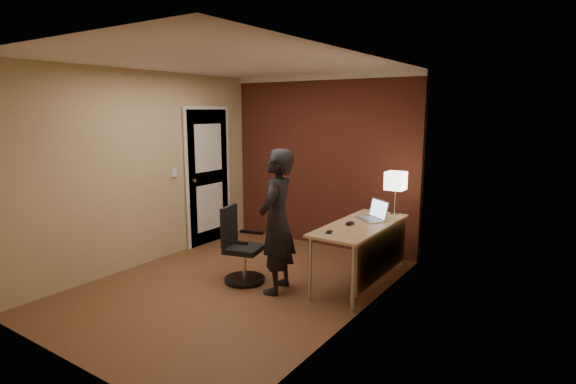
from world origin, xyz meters
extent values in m
plane|color=brown|center=(0.00, 0.00, 0.00)|extent=(4.00, 4.00, 0.00)
plane|color=white|center=(0.00, 0.00, 2.50)|extent=(4.00, 4.00, 0.00)
plane|color=tan|center=(0.00, 2.00, 1.25)|extent=(3.00, 0.00, 3.00)
plane|color=tan|center=(0.00, -2.00, 1.25)|extent=(3.00, 0.00, 3.00)
plane|color=tan|center=(-1.50, 0.00, 1.25)|extent=(0.00, 4.00, 4.00)
plane|color=tan|center=(1.50, 0.00, 1.25)|extent=(0.00, 4.00, 4.00)
cube|color=brown|center=(0.00, 1.97, 1.25)|extent=(2.98, 0.06, 2.50)
cube|color=silver|center=(0.00, 1.96, 2.46)|extent=(3.00, 0.08, 0.08)
cube|color=silver|center=(0.00, -1.96, 2.46)|extent=(3.00, 0.08, 0.08)
cube|color=silver|center=(-1.46, 0.00, 2.46)|extent=(0.08, 4.00, 0.08)
cube|color=silver|center=(1.46, 0.00, 2.46)|extent=(0.08, 4.00, 0.08)
cube|color=silver|center=(-1.48, 1.10, 1.00)|extent=(0.05, 0.82, 2.02)
cube|color=silver|center=(-1.46, 1.10, 1.00)|extent=(0.02, 0.92, 2.12)
cylinder|color=silver|center=(-1.43, 0.77, 1.00)|extent=(0.05, 0.05, 0.05)
cube|color=silver|center=(-1.49, 0.45, 1.15)|extent=(0.02, 0.08, 0.12)
cube|color=tan|center=(1.18, 0.79, 0.71)|extent=(0.60, 1.50, 0.03)
cube|color=tan|center=(1.46, 0.79, 0.43)|extent=(0.02, 1.38, 0.54)
cylinder|color=silver|center=(0.93, 0.10, 0.35)|extent=(0.04, 0.04, 0.70)
cylinder|color=silver|center=(0.93, 1.48, 0.35)|extent=(0.04, 0.04, 0.70)
cylinder|color=silver|center=(1.43, 0.10, 0.35)|extent=(0.04, 0.04, 0.70)
cylinder|color=silver|center=(1.43, 1.48, 0.35)|extent=(0.04, 0.04, 0.70)
cube|color=silver|center=(1.33, 1.44, 0.74)|extent=(0.11, 0.11, 0.01)
cylinder|color=silver|center=(1.33, 1.44, 0.90)|extent=(0.01, 0.01, 0.30)
cube|color=white|center=(1.33, 1.44, 1.16)|extent=(0.22, 0.22, 0.22)
cube|color=silver|center=(1.20, 1.02, 0.74)|extent=(0.40, 0.37, 0.01)
cube|color=silver|center=(1.26, 1.12, 0.85)|extent=(0.31, 0.23, 0.22)
cube|color=#B2CCF2|center=(1.26, 1.11, 0.85)|extent=(0.28, 0.20, 0.19)
cube|color=gray|center=(1.20, 1.01, 0.75)|extent=(0.31, 0.26, 0.00)
cube|color=black|center=(1.10, 0.68, 0.75)|extent=(0.06, 0.10, 0.03)
cube|color=black|center=(1.06, 0.27, 0.73)|extent=(0.09, 0.13, 0.01)
cylinder|color=black|center=(0.02, 0.13, 0.03)|extent=(0.48, 0.48, 0.03)
cylinder|color=silver|center=(0.02, 0.13, 0.21)|extent=(0.05, 0.05, 0.36)
cube|color=black|center=(0.02, 0.13, 0.40)|extent=(0.48, 0.48, 0.06)
cube|color=black|center=(-0.17, 0.08, 0.67)|extent=(0.13, 0.36, 0.47)
cube|color=black|center=(-0.04, 0.34, 0.55)|extent=(0.29, 0.11, 0.03)
cube|color=black|center=(0.07, -0.09, 0.55)|extent=(0.29, 0.11, 0.03)
imported|color=black|center=(0.49, 0.13, 0.80)|extent=(0.51, 0.66, 1.60)
camera|label=1|loc=(3.25, -3.77, 2.01)|focal=28.00mm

